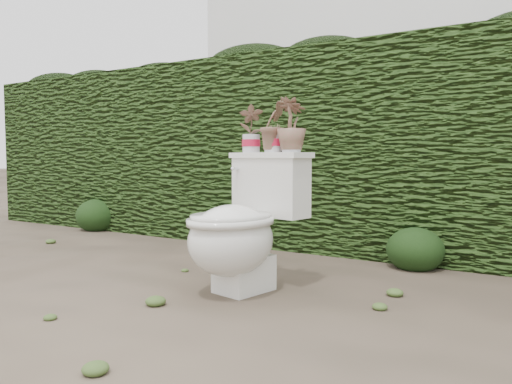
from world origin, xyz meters
The scene contains 10 objects.
ground centered at (0.00, 0.00, 0.00)m, with size 60.00×60.00×0.00m, color brown.
hedge centered at (0.00, 1.60, 0.80)m, with size 8.00×1.00×1.60m, color #36561C.
house_wall centered at (0.60, 6.00, 2.00)m, with size 8.00×3.50×4.00m, color silver.
toilet centered at (0.13, -0.07, 0.36)m, with size 0.58×0.75×0.78m.
potted_plant_left centered at (0.03, 0.19, 0.91)m, with size 0.14×0.10×0.27m, color #22702E.
potted_plant_center centered at (0.20, 0.16, 0.92)m, with size 0.16×0.13×0.29m, color #22702E.
potted_plant_right centered at (0.33, 0.13, 0.92)m, with size 0.16×0.16×0.29m, color #22702E.
liriope_clump_0 centered at (-2.44, 1.12, 0.18)m, with size 0.44×0.44×0.35m, color #1F3914.
liriope_clump_1 centered at (-0.80, 1.11, 0.16)m, with size 0.40×0.40×0.32m, color #1F3914.
liriope_clump_2 centered at (0.80, 1.04, 0.15)m, with size 0.38×0.38×0.31m, color #1F3914.
Camera 1 is at (1.65, -2.35, 0.75)m, focal length 35.00 mm.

